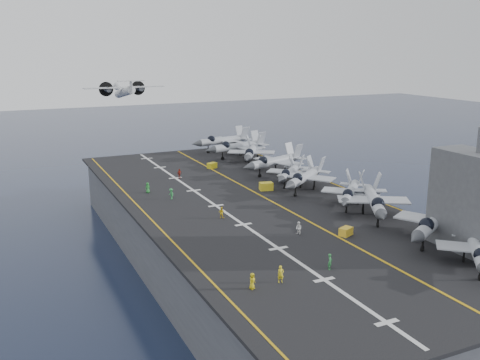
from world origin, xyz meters
name	(u,v)px	position (x,y,z in m)	size (l,w,h in m)	color
ground	(250,262)	(0.00, 0.00, 0.00)	(500.00, 500.00, 0.00)	#142135
hull	(250,233)	(0.00, 0.00, 5.00)	(36.00, 90.00, 10.00)	#56595E
flight_deck	(251,202)	(0.00, 0.00, 10.20)	(38.00, 92.00, 0.40)	black
foul_line	(267,199)	(3.00, 0.00, 10.42)	(0.35, 90.00, 0.02)	gold
landing_centerline	(216,206)	(-6.00, 0.00, 10.42)	(0.50, 90.00, 0.02)	silver
deck_edge_port	(147,215)	(-17.00, 0.00, 10.42)	(0.25, 90.00, 0.02)	gold
deck_edge_stbd	(346,189)	(18.50, 0.00, 10.42)	(0.25, 90.00, 0.02)	gold
island_superstructure	(475,190)	(15.00, -30.00, 17.90)	(5.00, 10.00, 15.00)	#56595E
fighter_jet_0	(477,249)	(11.22, -34.28, 12.61)	(14.74, 15.16, 4.42)	#9BA3AC
fighter_jet_1	(435,221)	(13.14, -25.98, 13.06)	(18.34, 16.32, 5.32)	#9EA6AF
fighter_jet_2	(374,200)	(12.46, -14.96, 13.06)	(16.60, 18.39, 5.32)	#9EA5B0
fighter_jet_3	(350,191)	(12.84, -8.82, 12.73)	(15.75, 15.86, 4.66)	#939AA3
fighter_jet_4	(305,176)	(11.26, 1.98, 12.92)	(17.43, 16.43, 5.04)	gray
fighter_jet_5	(290,172)	(11.35, 7.12, 12.62)	(15.09, 15.06, 4.44)	#A1A9B1
fighter_jet_6	(275,160)	(12.72, 15.24, 13.04)	(17.68, 14.50, 5.29)	#9DA2AB
fighter_jet_7	(251,152)	(12.63, 25.63, 12.97)	(16.24, 17.81, 5.15)	#8E979E
fighter_jet_8	(238,146)	(12.94, 32.61, 13.09)	(17.19, 13.14, 5.37)	#9AA4AA
tow_cart_a	(346,231)	(4.28, -19.62, 10.94)	(2.12, 1.79, 1.08)	gold
tow_cart_b	(266,186)	(5.45, 5.03, 11.07)	(2.49, 1.90, 1.34)	yellow
tow_cart_c	(212,165)	(3.48, 24.93, 10.96)	(2.18, 1.84, 1.11)	yellow
crew_0	(252,281)	(-13.88, -28.73, 11.26)	(1.24, 1.14, 1.72)	gold
crew_1	(281,274)	(-10.49, -28.60, 11.33)	(1.24, 0.95, 1.86)	yellow
crew_2	(221,212)	(-7.59, -5.94, 11.24)	(1.20, 1.16, 1.68)	yellow
crew_3	(171,194)	(-11.12, 6.53, 11.30)	(0.93, 1.21, 1.80)	green
crew_4	(179,174)	(-5.31, 19.61, 11.29)	(1.25, 1.04, 1.78)	#9F2315
crew_5	(148,188)	(-13.50, 11.98, 11.28)	(1.20, 0.94, 1.77)	#268C33
crew_6	(330,262)	(-3.88, -27.93, 11.32)	(1.32, 1.26, 1.84)	#2E8840
crew_7	(299,228)	(-1.13, -16.69, 11.28)	(0.98, 1.21, 1.75)	white
transport_plane	(125,92)	(-6.35, 56.59, 23.77)	(19.93, 13.97, 4.60)	silver
fighter_jet_9	(223,140)	(12.94, 41.11, 13.09)	(17.19, 13.14, 5.37)	#9AA4AA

